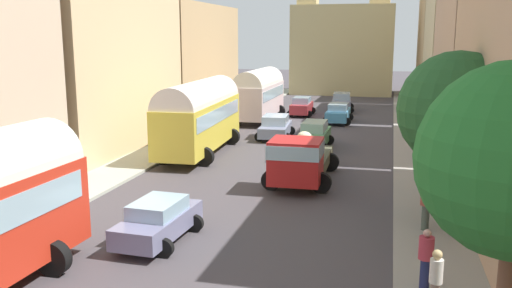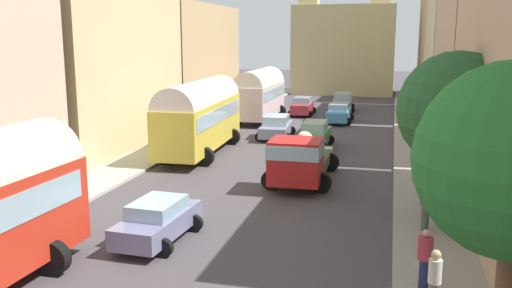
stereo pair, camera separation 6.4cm
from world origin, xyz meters
The scene contains 24 objects.
ground_plane centered at (0.00, 27.00, 0.00)m, with size 154.00×154.00×0.00m, color #464045.
sidewalk_left centered at (-7.25, 27.00, 0.07)m, with size 2.50×70.00×0.14m, color #A6A99A.
sidewalk_right centered at (7.25, 27.00, 0.07)m, with size 2.50×70.00×0.14m, color gray.
building_left_2 centered at (-11.48, 23.10, 6.71)m, with size 5.97×13.06×13.43m.
building_left_3 centered at (-10.95, 37.03, 4.60)m, with size 4.90×14.28×9.20m.
building_right_2 centered at (10.83, 28.63, 6.02)m, with size 4.65×13.49×12.03m.
building_right_3 centered at (10.59, 42.82, 6.27)m, with size 4.17×13.05×12.54m.
building_right_4 centered at (11.28, 56.72, 6.84)m, with size 5.57×14.11×13.69m.
distant_church centered at (0.00, 59.53, 5.86)m, with size 11.55×7.86×18.63m.
parked_bus_1 centered at (-4.82, 23.07, 2.33)m, with size 3.53×9.61×4.20m.
parked_bus_2 centered at (-4.46, 35.95, 2.28)m, with size 3.27×8.05×4.12m.
cargo_truck_0 centered at (1.86, 17.90, 1.23)m, with size 3.13×6.74×2.32m.
car_0 centered at (1.34, 26.17, 0.82)m, with size 2.13×4.40×1.64m.
car_1 centered at (1.77, 36.47, 0.77)m, with size 2.21×4.20×1.52m.
car_2 centered at (1.41, 43.25, 0.84)m, with size 2.44×4.43×1.68m.
car_3 centered at (-1.50, 9.81, 0.71)m, with size 2.28×3.85×1.40m.
car_4 centered at (-1.61, 28.89, 0.77)m, with size 2.57×4.37×1.53m.
car_5 centered at (-1.64, 39.77, 0.79)m, with size 2.14×3.85×1.58m.
pedestrian_0 centered at (8.05, 21.04, 1.04)m, with size 0.45×0.45×1.80m.
pedestrian_1 centered at (7.04, 12.65, 1.07)m, with size 0.54×0.54×1.88m.
pedestrian_2 centered at (6.92, 6.58, 1.06)m, with size 0.32×0.32×1.81m.
pedestrian_3 centered at (6.77, 7.93, 1.03)m, with size 0.54×0.54×1.81m.
pedestrian_4 centered at (7.76, 24.93, 0.99)m, with size 0.43×0.43×1.73m.
roadside_tree_1 centered at (7.90, 13.46, 4.18)m, with size 4.00×4.00×6.19m.
Camera 2 is at (5.77, -5.86, 6.63)m, focal length 38.16 mm.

